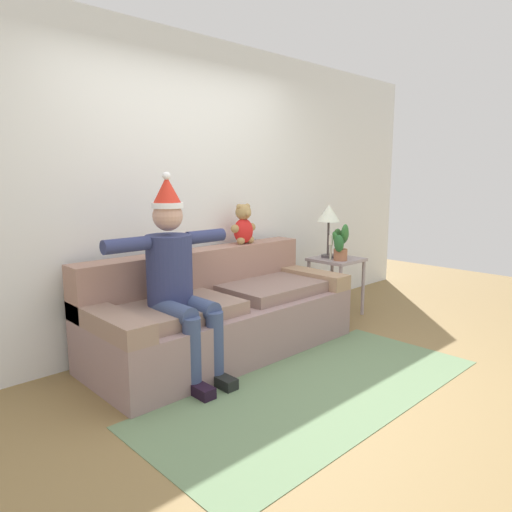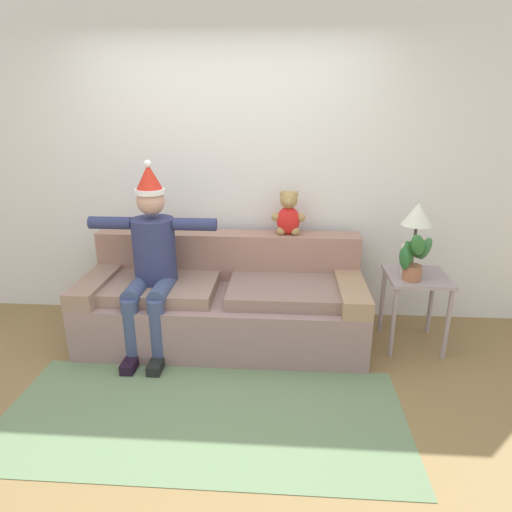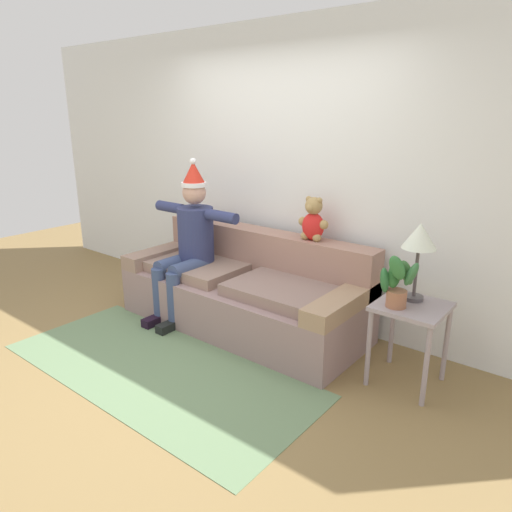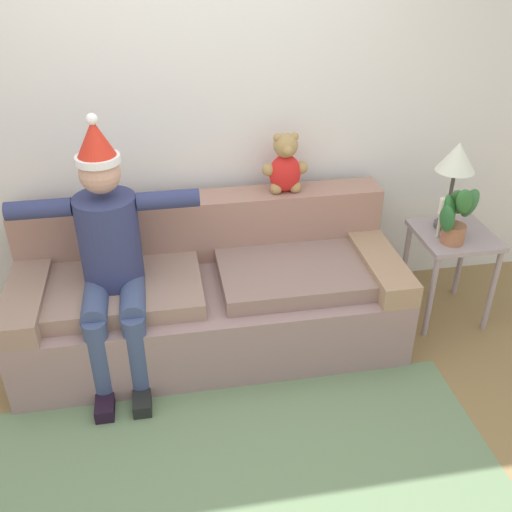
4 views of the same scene
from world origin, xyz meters
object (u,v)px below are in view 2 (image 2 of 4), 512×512
object	(u,v)px
potted_plant	(414,257)
side_table	(416,288)
candle_tall	(404,256)
person_seated	(151,257)
table_lamp	(417,218)
teddy_bear	(288,215)
couch	(224,301)

from	to	relation	value
potted_plant	side_table	bearing A→B (deg)	52.10
candle_tall	side_table	bearing A→B (deg)	8.59
person_seated	potted_plant	distance (m)	2.03
table_lamp	candle_tall	distance (m)	0.32
person_seated	potted_plant	xyz separation A→B (m)	(2.03, 0.03, 0.04)
person_seated	table_lamp	bearing A→B (deg)	6.13
side_table	potted_plant	world-z (taller)	potted_plant
person_seated	side_table	size ratio (longest dim) A/B	2.45
person_seated	candle_tall	xyz separation A→B (m)	(1.98, 0.11, 0.02)
teddy_bear	table_lamp	xyz separation A→B (m)	(1.01, -0.23, 0.05)
table_lamp	side_table	bearing A→B (deg)	-73.14
side_table	table_lamp	size ratio (longest dim) A/B	1.09
person_seated	candle_tall	world-z (taller)	person_seated
side_table	table_lamp	xyz separation A→B (m)	(-0.03, 0.10, 0.56)
table_lamp	candle_tall	world-z (taller)	table_lamp
teddy_bear	table_lamp	distance (m)	1.04
person_seated	candle_tall	bearing A→B (deg)	3.14
table_lamp	potted_plant	world-z (taller)	table_lamp
person_seated	teddy_bear	world-z (taller)	person_seated
table_lamp	couch	bearing A→B (deg)	-177.94
side_table	candle_tall	world-z (taller)	candle_tall
couch	table_lamp	distance (m)	1.71
potted_plant	candle_tall	distance (m)	0.10
couch	person_seated	xyz separation A→B (m)	(-0.55, -0.17, 0.44)
teddy_bear	side_table	bearing A→B (deg)	-17.50
couch	candle_tall	world-z (taller)	candle_tall
teddy_bear	potted_plant	xyz separation A→B (m)	(0.96, -0.43, -0.21)
teddy_bear	table_lamp	world-z (taller)	teddy_bear
couch	potted_plant	world-z (taller)	potted_plant
side_table	table_lamp	world-z (taller)	table_lamp
couch	potted_plant	xyz separation A→B (m)	(1.49, -0.14, 0.48)
teddy_bear	candle_tall	distance (m)	0.99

